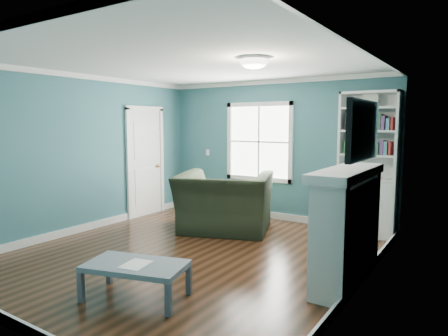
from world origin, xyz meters
The scene contains 13 objects.
floor centered at (0.00, 0.00, 0.00)m, with size 5.00×5.00×0.00m, color black.
room_walls centered at (0.00, 0.00, 1.58)m, with size 5.00×5.00×5.00m.
trim centered at (0.00, 0.00, 1.24)m, with size 4.50×5.00×2.60m.
window centered at (-0.30, 2.49, 1.45)m, with size 1.40×0.06×1.50m.
bookshelf centered at (1.77, 2.30, 0.92)m, with size 0.90×0.35×2.31m.
fireplace centered at (2.08, 0.20, 0.64)m, with size 0.44×1.58×1.30m.
tv centered at (2.20, 0.20, 1.72)m, with size 0.06×1.10×0.65m, color black.
door centered at (-2.22, 1.40, 1.07)m, with size 0.12×0.98×2.17m.
ceiling_fixture centered at (0.90, 0.10, 2.55)m, with size 0.38×0.38×0.15m.
light_switch centered at (-1.50, 2.48, 1.20)m, with size 0.08×0.01×0.12m, color white.
recliner centered at (-0.27, 1.24, 0.65)m, with size 1.50×0.97×1.31m, color black.
coffee_table centered at (0.38, -1.43, 0.32)m, with size 1.14×0.82×0.37m.
paper_sheet centered at (0.41, -1.46, 0.37)m, with size 0.24×0.31×0.00m, color white.
Camera 1 is at (3.31, -4.25, 1.80)m, focal length 32.00 mm.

